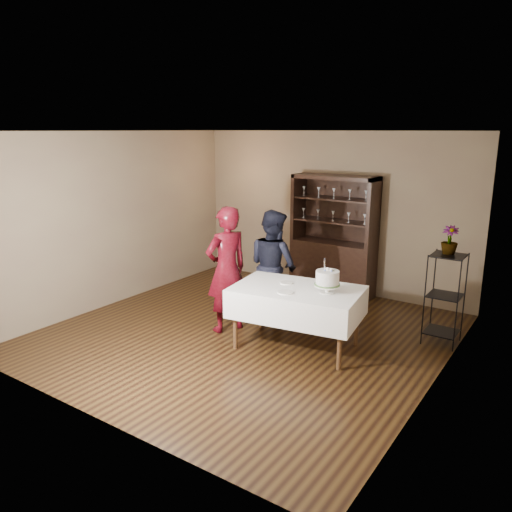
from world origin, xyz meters
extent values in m
plane|color=black|center=(0.00, 0.00, 0.00)|extent=(5.00, 5.00, 0.00)
plane|color=silver|center=(0.00, 0.00, 2.70)|extent=(5.00, 5.00, 0.00)
cube|color=brown|center=(0.00, 2.50, 1.35)|extent=(5.00, 0.02, 2.70)
cube|color=brown|center=(-2.50, 0.00, 1.35)|extent=(0.02, 5.00, 2.70)
cube|color=brown|center=(2.50, 0.00, 1.35)|extent=(0.02, 5.00, 2.70)
cube|color=black|center=(0.20, 2.24, 0.45)|extent=(1.40, 0.48, 0.90)
cube|color=black|center=(0.20, 2.46, 1.45)|extent=(1.40, 0.03, 1.10)
cube|color=black|center=(0.20, 2.24, 1.97)|extent=(1.40, 0.48, 0.06)
cube|color=black|center=(0.20, 2.24, 1.25)|extent=(1.28, 0.42, 0.02)
cube|color=black|center=(0.20, 2.24, 1.62)|extent=(1.28, 0.42, 0.02)
cylinder|color=black|center=(2.08, 1.00, 0.60)|extent=(0.02, 0.02, 1.20)
cylinder|color=black|center=(2.48, 1.00, 0.60)|extent=(0.02, 0.02, 1.20)
cylinder|color=black|center=(2.08, 1.40, 0.60)|extent=(0.02, 0.02, 1.20)
cylinder|color=black|center=(2.48, 1.40, 0.60)|extent=(0.02, 0.02, 1.20)
cube|color=black|center=(2.28, 1.20, 0.15)|extent=(0.40, 0.40, 0.02)
cube|color=black|center=(2.28, 1.20, 0.65)|extent=(0.40, 0.40, 0.01)
cube|color=black|center=(2.28, 1.20, 1.18)|extent=(0.40, 0.40, 0.02)
cube|color=white|center=(0.77, 0.02, 0.61)|extent=(1.71, 1.19, 0.37)
cylinder|color=#482E1A|center=(0.15, -0.46, 0.38)|extent=(0.06, 0.06, 0.75)
cylinder|color=#482E1A|center=(1.50, -0.26, 0.38)|extent=(0.06, 0.06, 0.75)
cylinder|color=#482E1A|center=(0.04, 0.29, 0.38)|extent=(0.06, 0.06, 0.75)
cylinder|color=#482E1A|center=(1.39, 0.49, 0.38)|extent=(0.06, 0.06, 0.75)
imported|color=#38050B|center=(-0.31, -0.02, 0.87)|extent=(0.61, 0.74, 1.74)
imported|color=black|center=(-0.01, 0.69, 0.81)|extent=(0.94, 0.83, 1.63)
cylinder|color=white|center=(1.16, 0.06, 0.80)|extent=(0.18, 0.18, 0.01)
cylinder|color=white|center=(1.16, 0.06, 0.84)|extent=(0.04, 0.04, 0.09)
cylinder|color=white|center=(1.16, 0.06, 0.89)|extent=(0.32, 0.32, 0.01)
cylinder|color=#477236|center=(1.16, 0.06, 0.90)|extent=(0.31, 0.31, 0.02)
cylinder|color=silver|center=(1.16, 0.06, 0.98)|extent=(0.30, 0.30, 0.18)
sphere|color=#5F7BCC|center=(1.19, 0.06, 1.08)|extent=(0.02, 0.02, 0.02)
cube|color=white|center=(1.13, 0.04, 1.13)|extent=(0.02, 0.02, 0.12)
cube|color=black|center=(1.13, 0.04, 1.21)|extent=(0.02, 0.02, 0.04)
cylinder|color=white|center=(0.75, -0.23, 0.80)|extent=(0.26, 0.26, 0.01)
cylinder|color=white|center=(0.56, 0.11, 0.80)|extent=(0.22, 0.22, 0.01)
imported|color=#477236|center=(2.26, 1.24, 1.37)|extent=(0.24, 0.24, 0.36)
camera|label=1|loc=(3.68, -5.19, 2.72)|focal=35.00mm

